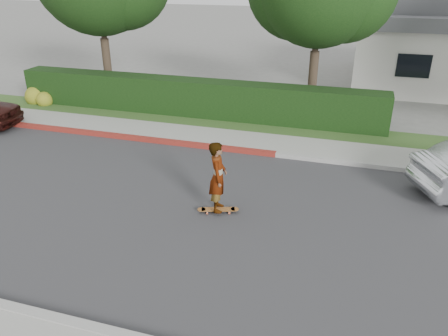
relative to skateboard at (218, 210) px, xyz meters
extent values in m
plane|color=slate|center=(-0.29, -0.22, -0.09)|extent=(120.00, 120.00, 0.00)
cube|color=#2D2D30|center=(-0.29, -0.22, -0.08)|extent=(60.00, 8.00, 0.01)
cube|color=#9E9E99|center=(-0.29, 3.88, -0.01)|extent=(60.00, 0.20, 0.15)
cube|color=maroon|center=(-5.29, 3.88, -0.01)|extent=(12.00, 0.21, 0.15)
cube|color=gray|center=(-0.29, 4.78, -0.03)|extent=(60.00, 1.60, 0.12)
cube|color=#2D4C1E|center=(-0.29, 6.38, -0.04)|extent=(60.00, 1.60, 0.10)
cube|color=black|center=(-3.29, 6.98, 0.66)|extent=(15.00, 1.00, 1.50)
sphere|color=#2D4C19|center=(-10.49, 6.58, 0.26)|extent=(0.90, 0.90, 0.90)
sphere|color=#2D4C19|center=(-9.89, 6.38, 0.21)|extent=(0.70, 0.70, 0.70)
cylinder|color=#33261C|center=(-7.79, 8.28, 1.26)|extent=(0.36, 0.36, 2.70)
cylinder|color=#33261C|center=(-7.79, 8.28, 3.29)|extent=(0.24, 0.24, 2.25)
cylinder|color=#33261C|center=(1.21, 8.78, 1.17)|extent=(0.36, 0.36, 2.52)
cylinder|color=#33261C|center=(1.21, 8.78, 3.06)|extent=(0.24, 0.24, 2.10)
cube|color=black|center=(5.21, 11.76, 1.51)|extent=(1.40, 0.06, 1.00)
cylinder|color=#CE5D38|center=(-0.24, -0.16, -0.05)|extent=(0.06, 0.05, 0.05)
cylinder|color=#CE5D38|center=(-0.28, -0.01, -0.05)|extent=(0.06, 0.05, 0.05)
cylinder|color=#CE5D38|center=(0.28, 0.01, -0.05)|extent=(0.06, 0.05, 0.05)
cylinder|color=#CE5D38|center=(0.24, 0.16, -0.05)|extent=(0.06, 0.05, 0.05)
cube|color=silver|center=(-0.26, -0.09, -0.01)|extent=(0.09, 0.17, 0.02)
cube|color=silver|center=(0.26, 0.09, -0.01)|extent=(0.09, 0.17, 0.02)
cube|color=brown|center=(0.00, 0.00, 0.01)|extent=(0.84, 0.45, 0.02)
cylinder|color=brown|center=(-0.39, -0.13, 0.01)|extent=(0.25, 0.25, 0.02)
cylinder|color=brown|center=(0.39, 0.13, 0.01)|extent=(0.25, 0.25, 0.02)
imported|color=white|center=(0.00, 0.00, 0.90)|extent=(0.55, 0.72, 1.77)
camera|label=1|loc=(2.85, -8.90, 5.47)|focal=35.00mm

